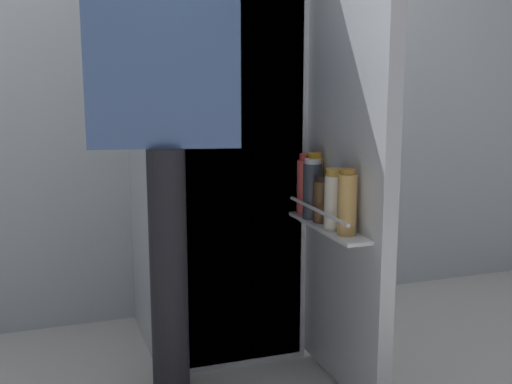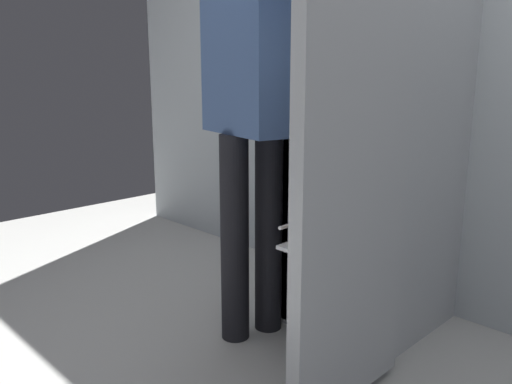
# 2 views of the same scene
# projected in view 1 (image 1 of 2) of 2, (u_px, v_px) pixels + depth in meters

# --- Properties ---
(kitchen_wall) EXTENTS (4.40, 0.10, 2.57)m
(kitchen_wall) POSITION_uv_depth(u_px,v_px,m) (188.00, 33.00, 2.87)
(kitchen_wall) COLOR silver
(kitchen_wall) RESTS_ON ground_plane
(refrigerator) EXTENTS (0.63, 1.20, 1.75)m
(refrigerator) POSITION_uv_depth(u_px,v_px,m) (220.00, 133.00, 2.57)
(refrigerator) COLOR silver
(refrigerator) RESTS_ON ground_plane
(person) EXTENTS (0.59, 0.86, 1.77)m
(person) POSITION_uv_depth(u_px,v_px,m) (168.00, 83.00, 2.04)
(person) COLOR black
(person) RESTS_ON ground_plane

